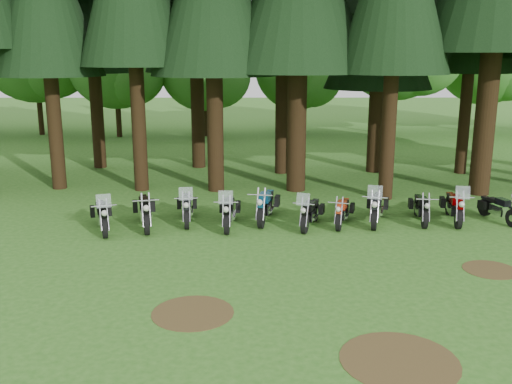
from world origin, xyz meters
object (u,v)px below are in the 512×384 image
Objects in this scene: motorcycle_1 at (145,212)px; motorcycle_8 at (421,209)px; motorcycle_2 at (187,208)px; motorcycle_10 at (499,209)px; motorcycle_9 at (454,207)px; motorcycle_0 at (102,216)px; motorcycle_5 at (310,213)px; motorcycle_7 at (376,208)px; motorcycle_6 at (342,212)px; motorcycle_4 at (266,206)px; motorcycle_3 at (229,212)px.

motorcycle_8 is (9.11, 0.53, -0.06)m from motorcycle_1.
motorcycle_10 is (10.44, 0.06, -0.06)m from motorcycle_2.
motorcycle_9 is (10.20, 0.53, -0.01)m from motorcycle_1.
motorcycle_1 is 1.39m from motorcycle_2.
motorcycle_8 is (10.38, 0.96, -0.04)m from motorcycle_0.
motorcycle_5 is 0.88× the size of motorcycle_7.
motorcycle_6 is 0.82× the size of motorcycle_7.
motorcycle_1 is 5.35m from motorcycle_5.
motorcycle_6 is (7.70, 0.63, -0.06)m from motorcycle_0.
motorcycle_10 is (5.30, 0.36, 0.00)m from motorcycle_6.
motorcycle_4 is at bearing 171.81° from motorcycle_5.
motorcycle_8 is 1.10m from motorcycle_9.
motorcycle_8 is 2.63m from motorcycle_10.
motorcycle_7 is 4.16m from motorcycle_10.
motorcycle_2 is at bearing 161.36° from motorcycle_3.
motorcycle_0 is 0.98× the size of motorcycle_2.
motorcycle_3 is 1.10× the size of motorcycle_5.
motorcycle_9 is (8.91, 0.02, 0.01)m from motorcycle_2.
motorcycle_2 is 0.98× the size of motorcycle_9.
motorcycle_7 is (6.29, -0.11, 0.03)m from motorcycle_2.
motorcycle_2 is at bearing 1.16° from motorcycle_0.
motorcycle_7 is (3.66, -0.28, 0.01)m from motorcycle_4.
motorcycle_1 is 1.21× the size of motorcycle_6.
motorcycle_9 is (7.49, 0.55, 0.00)m from motorcycle_3.
motorcycle_4 is 1.59m from motorcycle_5.
motorcycle_4 is (1.22, 0.70, 0.01)m from motorcycle_3.
motorcycle_7 reaches higher than motorcycle_2.
motorcycle_1 is 1.12× the size of motorcycle_8.
motorcycle_6 is at bearing -166.10° from motorcycle_8.
motorcycle_0 is 13.04m from motorcycle_10.
motorcycle_3 is 1.18× the size of motorcycle_6.
motorcycle_4 is 1.13× the size of motorcycle_8.
motorcycle_10 reaches higher than motorcycle_4.
motorcycle_7 is 1.02× the size of motorcycle_9.
motorcycle_9 reaches higher than motorcycle_2.
motorcycle_3 reaches higher than motorcycle_2.
motorcycle_10 reaches higher than motorcycle_1.
motorcycle_6 is 0.84× the size of motorcycle_9.
motorcycle_0 is at bearing -172.38° from motorcycle_3.
motorcycle_3 is at bearing -26.37° from motorcycle_2.
motorcycle_7 is at bearing 6.70° from motorcycle_3.
motorcycle_6 is at bearing 31.21° from motorcycle_5.
motorcycle_2 is at bearing -165.38° from motorcycle_4.
motorcycle_1 reaches higher than motorcycle_6.
motorcycle_5 is at bearing -15.47° from motorcycle_0.
motorcycle_3 is 1.16× the size of motorcycle_10.
motorcycle_4 is at bearing -173.37° from motorcycle_6.
motorcycle_6 is 3.79m from motorcycle_9.
motorcycle_1 is 7.59m from motorcycle_7.
motorcycle_5 is at bearing -13.58° from motorcycle_2.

